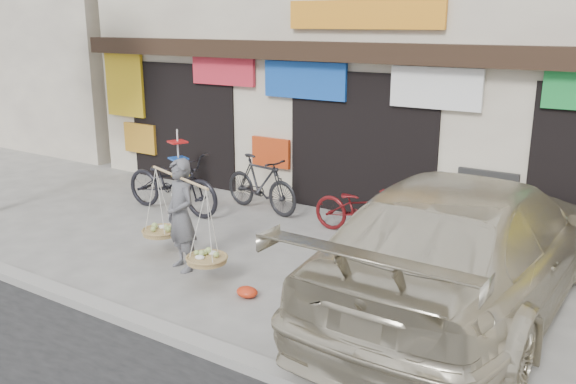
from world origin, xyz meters
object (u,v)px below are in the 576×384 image
Objects in this scene: bike_2 at (362,209)px; suv at (468,243)px; bike_0 at (172,183)px; bike_1 at (261,184)px; street_vendor at (181,219)px; display_rack at (179,169)px.

suv reaches higher than bike_2.
bike_1 is (1.41, 0.98, -0.04)m from bike_0.
bike_0 is at bearing -8.23° from suv.
street_vendor is at bearing 15.92° from suv.
bike_2 is 4.40m from display_rack.
bike_2 is at bearing -35.64° from suv.
bike_2 is (1.56, 2.79, -0.30)m from street_vendor.
display_rack is at bearing 153.16° from street_vendor.
bike_0 is at bearing -53.04° from display_rack.
display_rack reaches higher than bike_0.
street_vendor is 0.31× the size of suv.
display_rack is (-2.12, -0.03, 0.02)m from bike_1.
suv reaches higher than display_rack.
street_vendor is at bearing -46.24° from display_rack.
bike_0 is 1.22× the size of bike_2.
street_vendor is 1.05× the size of bike_2.
display_rack is at bearing 35.98° from bike_0.
suv is at bearing -103.98° from bike_1.
street_vendor reaches higher than bike_1.
suv is (6.04, -0.97, 0.30)m from bike_0.
street_vendor reaches higher than display_rack.
bike_1 is (-0.72, 3.00, -0.23)m from street_vendor.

